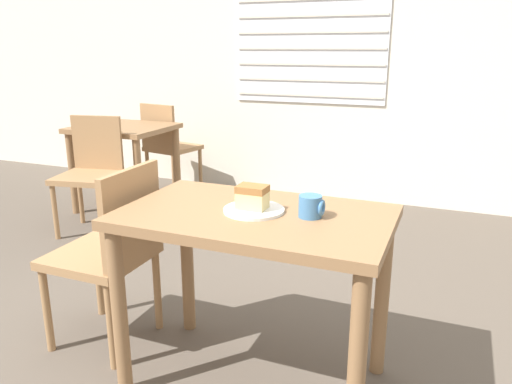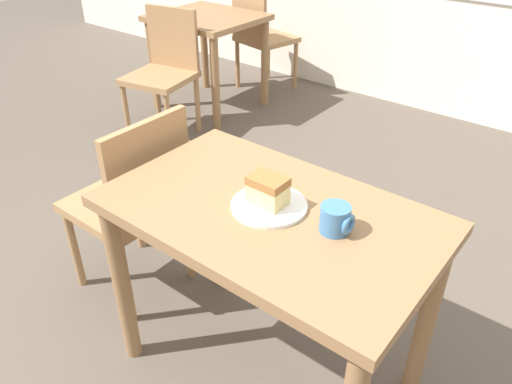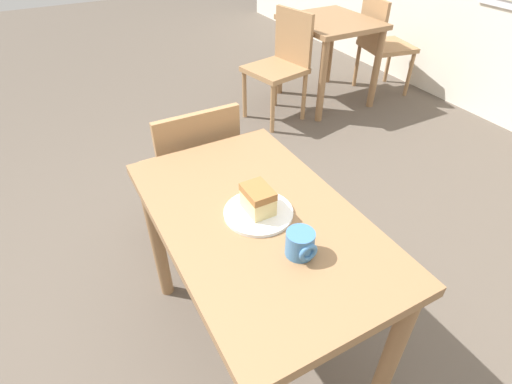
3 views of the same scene
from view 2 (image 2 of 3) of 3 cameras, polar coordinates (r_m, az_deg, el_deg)
dining_table_near at (r=1.59m, az=1.51°, el=-5.68°), size 1.02×0.62×0.75m
dining_table_far at (r=3.97m, az=-5.54°, el=17.57°), size 0.75×0.68×0.72m
chair_near_window at (r=2.11m, az=-13.75°, el=-0.89°), size 0.42×0.42×0.86m
chair_far_corner at (r=3.58m, az=-10.42°, el=13.69°), size 0.49×0.49×0.86m
chair_far_opposite at (r=4.34m, az=0.53°, el=17.50°), size 0.49×0.49×0.86m
plate at (r=1.52m, az=1.51°, el=-1.55°), size 0.23×0.23×0.01m
cake_slice at (r=1.49m, az=1.36°, el=0.20°), size 0.11×0.08×0.09m
coffee_mug at (r=1.41m, az=9.14°, el=-3.09°), size 0.09×0.09×0.08m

